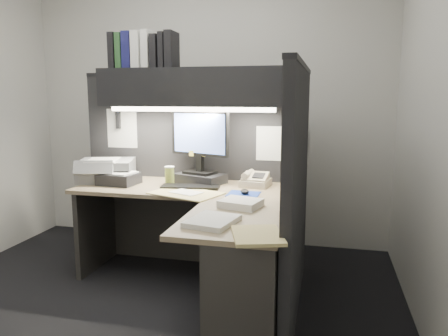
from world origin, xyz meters
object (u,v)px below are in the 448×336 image
Objects in this scene: coffee_cup at (170,176)px; desk at (207,249)px; notebook_stack at (119,179)px; keyboard at (190,187)px; overhead_shelf at (196,87)px; telephone at (256,181)px; monitor at (200,155)px; printer at (107,170)px.

desk is at bearing -51.67° from coffee_cup.
notebook_stack is (-0.40, -0.08, -0.03)m from coffee_cup.
overhead_shelf is at bearing 87.42° from keyboard.
monitor is at bearing -176.69° from telephone.
overhead_shelf reaches higher than coffee_cup.
monitor is 4.23× the size of coffee_cup.
coffee_cup is (-0.48, 0.61, 0.36)m from desk.
notebook_stack is (-0.89, 0.53, 0.33)m from desk.
keyboard is (0.02, -0.24, -0.76)m from overhead_shelf.
monitor is at bearing -10.59° from printer.
desk is 0.81m from telephone.
keyboard is at bearing -151.73° from telephone.
overhead_shelf is 0.54m from monitor.
desk is 1.09m from notebook_stack.
overhead_shelf is 3.48× the size of keyboard.
telephone is 0.77× the size of notebook_stack.
desk is 1.29m from printer.
monitor is 1.31× the size of keyboard.
printer is 1.50× the size of notebook_stack.
notebook_stack is (-0.59, -0.22, -0.73)m from overhead_shelf.
desk is at bearing -69.53° from keyboard.
printer reaches higher than coffee_cup.
printer reaches higher than notebook_stack.
desk is at bearing -50.21° from monitor.
keyboard is 0.61m from notebook_stack.
keyboard is (-0.28, 0.51, 0.30)m from desk.
keyboard is at bearing -1.78° from notebook_stack.
printer reaches higher than desk.
telephone is at bearing 9.25° from notebook_stack.
notebook_stack is (-0.62, -0.20, -0.19)m from monitor.
overhead_shelf is 3.55× the size of printer.
notebook_stack is (-1.08, -0.18, 0.00)m from telephone.
desk is at bearing -48.08° from printer.
desk is 3.81× the size of keyboard.
overhead_shelf reaches higher than telephone.
overhead_shelf is 0.80m from keyboard.
telephone is at bearing 74.39° from desk.
desk is 5.84× the size of notebook_stack.
telephone is 0.69m from coffee_cup.
coffee_cup is 0.58m from printer.
coffee_cup is at bearing 10.72° from notebook_stack.
monitor is 2.62× the size of telephone.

